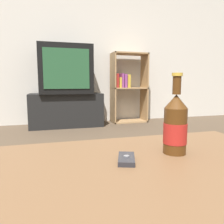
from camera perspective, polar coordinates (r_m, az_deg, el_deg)
The scene contains 7 objects.
back_wall at distance 3.59m, azimuth -13.17°, elevation 18.16°, with size 8.00×0.05×2.60m.
coffee_table at distance 0.61m, azimuth 5.58°, elevation -20.20°, with size 1.09×0.67×0.40m.
tv_stand at distance 3.25m, azimuth -11.86°, elevation 0.55°, with size 1.02×0.45×0.48m.
television at distance 3.23m, azimuth -12.13°, elevation 10.69°, with size 0.72×0.57×0.67m.
bookshelf at distance 3.52m, azimuth 3.92°, elevation 6.74°, with size 0.56×0.30×1.10m.
beer_bottle at distance 0.72m, azimuth 16.21°, elevation -3.32°, with size 0.07×0.07×0.26m.
cell_phone at distance 0.64m, azimuth 3.78°, elevation -12.13°, with size 0.08×0.11×0.02m.
Camera 1 is at (-0.20, -0.50, 0.62)m, focal length 35.00 mm.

